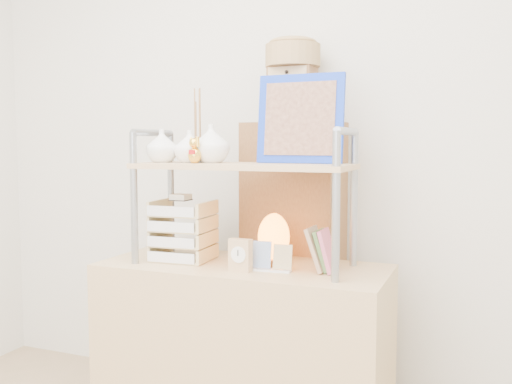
% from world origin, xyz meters
% --- Properties ---
extents(desk, '(1.20, 0.50, 0.75)m').
position_xyz_m(desk, '(0.00, 1.20, 0.38)').
color(desk, tan).
rests_on(desk, ground).
extents(cabinet, '(0.47, 0.28, 1.35)m').
position_xyz_m(cabinet, '(0.10, 1.57, 0.68)').
color(cabinet, brown).
rests_on(cabinet, ground).
extents(hutch, '(0.90, 0.34, 0.79)m').
position_xyz_m(hutch, '(-0.06, 1.22, 1.20)').
color(hutch, gray).
rests_on(hutch, desk).
extents(letter_tray, '(0.25, 0.24, 0.29)m').
position_xyz_m(letter_tray, '(-0.28, 1.19, 0.86)').
color(letter_tray, '#DCBF84').
rests_on(letter_tray, desk).
extents(salt_lamp, '(0.14, 0.13, 0.21)m').
position_xyz_m(salt_lamp, '(0.12, 1.26, 0.86)').
color(salt_lamp, brown).
rests_on(salt_lamp, desk).
extents(desk_clock, '(0.09, 0.05, 0.13)m').
position_xyz_m(desk_clock, '(0.04, 1.08, 0.81)').
color(desk_clock, tan).
rests_on(desk_clock, desk).
extents(postcard_stand, '(0.17, 0.06, 0.12)m').
position_xyz_m(postcard_stand, '(0.15, 1.13, 0.78)').
color(postcard_stand, white).
rests_on(postcard_stand, desk).
extents(drawer_chest, '(0.20, 0.16, 0.25)m').
position_xyz_m(drawer_chest, '(0.10, 1.55, 1.48)').
color(drawer_chest, brown).
rests_on(drawer_chest, cabinet).
extents(woven_basket, '(0.25, 0.25, 0.10)m').
position_xyz_m(woven_basket, '(0.10, 1.55, 1.65)').
color(woven_basket, '#997845').
rests_on(woven_basket, drawer_chest).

